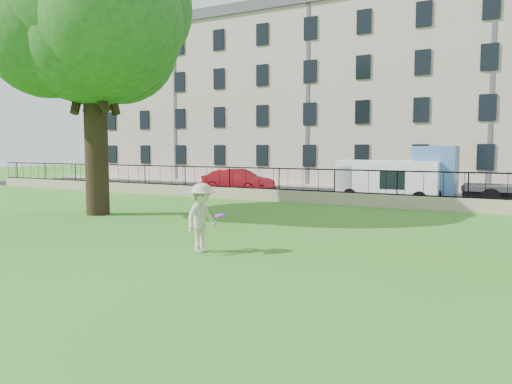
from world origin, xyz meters
The scene contains 12 objects.
ground centered at (0.00, 0.00, 0.00)m, with size 120.00×120.00×0.00m, color #3B6F1A.
retaining_wall centered at (0.00, 12.00, 0.30)m, with size 50.00×0.40×0.60m, color tan.
iron_railing centered at (0.00, 12.00, 1.15)m, with size 50.00×0.05×1.13m.
street centered at (0.00, 16.70, 0.01)m, with size 60.00×9.00×0.01m, color black.
sidewalk centered at (0.00, 21.90, 0.06)m, with size 60.00×1.40×0.12m, color tan.
building_row centered at (0.00, 27.57, 6.92)m, with size 56.40×10.40×13.80m.
tree centered at (-7.39, 3.86, 7.92)m, with size 8.97×7.26×11.65m.
man centered at (0.85, -0.28, 0.91)m, with size 1.17×0.68×1.82m, color beige.
frisbee centered at (1.40, -0.26, 1.01)m, with size 0.27×0.27×0.03m, color purple.
red_sedan centered at (-7.02, 14.56, 0.74)m, with size 1.57×4.50×1.48m, color maroon.
white_van centered at (2.00, 14.40, 1.05)m, with size 5.02×1.96×2.11m, color white.
blue_truck centered at (6.50, 15.40, 1.42)m, with size 6.77×2.40×2.84m, color #5079BC.
Camera 1 is at (8.38, -10.90, 2.72)m, focal length 35.00 mm.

